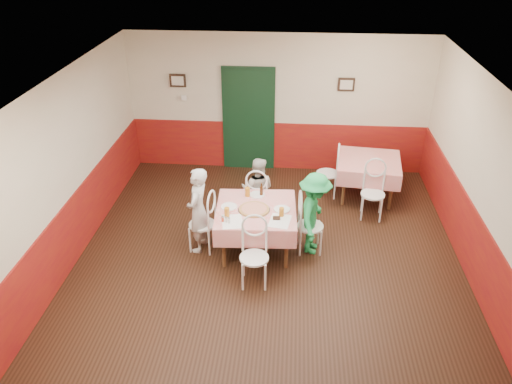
# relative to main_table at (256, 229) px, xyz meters

# --- Properties ---
(floor) EXTENTS (7.00, 7.00, 0.00)m
(floor) POSITION_rel_main_table_xyz_m (0.21, -0.50, -0.38)
(floor) COLOR black
(floor) RESTS_ON ground
(ceiling) EXTENTS (7.00, 7.00, 0.00)m
(ceiling) POSITION_rel_main_table_xyz_m (0.21, -0.50, 2.42)
(ceiling) COLOR white
(ceiling) RESTS_ON back_wall
(back_wall) EXTENTS (6.00, 0.10, 2.80)m
(back_wall) POSITION_rel_main_table_xyz_m (0.21, 3.00, 1.02)
(back_wall) COLOR beige
(back_wall) RESTS_ON ground
(left_wall) EXTENTS (0.10, 7.00, 2.80)m
(left_wall) POSITION_rel_main_table_xyz_m (-2.79, -0.50, 1.02)
(left_wall) COLOR beige
(left_wall) RESTS_ON ground
(right_wall) EXTENTS (0.10, 7.00, 2.80)m
(right_wall) POSITION_rel_main_table_xyz_m (3.21, -0.50, 1.02)
(right_wall) COLOR beige
(right_wall) RESTS_ON ground
(wainscot_back) EXTENTS (6.00, 0.03, 1.00)m
(wainscot_back) POSITION_rel_main_table_xyz_m (0.21, 2.98, 0.12)
(wainscot_back) COLOR maroon
(wainscot_back) RESTS_ON ground
(wainscot_left) EXTENTS (0.03, 7.00, 1.00)m
(wainscot_left) POSITION_rel_main_table_xyz_m (-2.77, -0.50, 0.12)
(wainscot_left) COLOR maroon
(wainscot_left) RESTS_ON ground
(wainscot_right) EXTENTS (0.03, 7.00, 1.00)m
(wainscot_right) POSITION_rel_main_table_xyz_m (3.20, -0.50, 0.12)
(wainscot_right) COLOR maroon
(wainscot_right) RESTS_ON ground
(door) EXTENTS (0.96, 0.06, 2.10)m
(door) POSITION_rel_main_table_xyz_m (-0.39, 2.95, 0.68)
(door) COLOR black
(door) RESTS_ON ground
(picture_left) EXTENTS (0.32, 0.03, 0.26)m
(picture_left) POSITION_rel_main_table_xyz_m (-1.79, 2.95, 1.48)
(picture_left) COLOR black
(picture_left) RESTS_ON back_wall
(picture_right) EXTENTS (0.32, 0.03, 0.26)m
(picture_right) POSITION_rel_main_table_xyz_m (1.51, 2.95, 1.48)
(picture_right) COLOR black
(picture_right) RESTS_ON back_wall
(thermostat) EXTENTS (0.10, 0.03, 0.10)m
(thermostat) POSITION_rel_main_table_xyz_m (-1.69, 2.95, 1.12)
(thermostat) COLOR white
(thermostat) RESTS_ON back_wall
(main_table) EXTENTS (1.28, 1.28, 0.77)m
(main_table) POSITION_rel_main_table_xyz_m (0.00, 0.00, 0.00)
(main_table) COLOR red
(main_table) RESTS_ON ground
(second_table) EXTENTS (1.24, 1.24, 0.77)m
(second_table) POSITION_rel_main_table_xyz_m (1.96, 1.89, 0.00)
(second_table) COLOR red
(second_table) RESTS_ON ground
(chair_left) EXTENTS (0.48, 0.48, 0.90)m
(chair_left) POSITION_rel_main_table_xyz_m (-0.85, -0.04, 0.08)
(chair_left) COLOR white
(chair_left) RESTS_ON ground
(chair_right) EXTENTS (0.45, 0.45, 0.90)m
(chair_right) POSITION_rel_main_table_xyz_m (0.85, 0.04, 0.08)
(chair_right) COLOR white
(chair_right) RESTS_ON ground
(chair_far) EXTENTS (0.43, 0.43, 0.90)m
(chair_far) POSITION_rel_main_table_xyz_m (-0.04, 0.85, 0.08)
(chair_far) COLOR white
(chair_far) RESTS_ON ground
(chair_near) EXTENTS (0.44, 0.44, 0.90)m
(chair_near) POSITION_rel_main_table_xyz_m (0.04, -0.85, 0.08)
(chair_near) COLOR white
(chair_near) RESTS_ON ground
(chair_second_a) EXTENTS (0.46, 0.46, 0.90)m
(chair_second_a) POSITION_rel_main_table_xyz_m (1.21, 1.89, 0.08)
(chair_second_a) COLOR white
(chair_second_a) RESTS_ON ground
(chair_second_b) EXTENTS (0.46, 0.46, 0.90)m
(chair_second_b) POSITION_rel_main_table_xyz_m (1.96, 1.14, 0.08)
(chair_second_b) COLOR white
(chair_second_b) RESTS_ON ground
(pizza) EXTENTS (0.48, 0.48, 0.03)m
(pizza) POSITION_rel_main_table_xyz_m (-0.03, -0.05, 0.40)
(pizza) COLOR #B74723
(pizza) RESTS_ON main_table
(plate_left) EXTENTS (0.26, 0.26, 0.01)m
(plate_left) POSITION_rel_main_table_xyz_m (-0.42, 0.01, 0.39)
(plate_left) COLOR white
(plate_left) RESTS_ON main_table
(plate_right) EXTENTS (0.26, 0.26, 0.01)m
(plate_right) POSITION_rel_main_table_xyz_m (0.40, -0.00, 0.39)
(plate_right) COLOR white
(plate_right) RESTS_ON main_table
(plate_far) EXTENTS (0.26, 0.26, 0.01)m
(plate_far) POSITION_rel_main_table_xyz_m (-0.01, 0.42, 0.39)
(plate_far) COLOR white
(plate_far) RESTS_ON main_table
(glass_a) EXTENTS (0.08, 0.08, 0.14)m
(glass_a) POSITION_rel_main_table_xyz_m (-0.42, -0.26, 0.46)
(glass_a) COLOR #BF7219
(glass_a) RESTS_ON main_table
(glass_b) EXTENTS (0.08, 0.08, 0.14)m
(glass_b) POSITION_rel_main_table_xyz_m (0.40, -0.19, 0.45)
(glass_b) COLOR #BF7219
(glass_b) RESTS_ON main_table
(glass_c) EXTENTS (0.08, 0.08, 0.15)m
(glass_c) POSITION_rel_main_table_xyz_m (-0.17, 0.38, 0.46)
(glass_c) COLOR #BF7219
(glass_c) RESTS_ON main_table
(beer_bottle) EXTENTS (0.06, 0.06, 0.20)m
(beer_bottle) POSITION_rel_main_table_xyz_m (0.05, 0.41, 0.48)
(beer_bottle) COLOR #381C0A
(beer_bottle) RESTS_ON main_table
(shaker_a) EXTENTS (0.04, 0.04, 0.09)m
(shaker_a) POSITION_rel_main_table_xyz_m (-0.41, -0.43, 0.43)
(shaker_a) COLOR silver
(shaker_a) RESTS_ON main_table
(shaker_b) EXTENTS (0.04, 0.04, 0.09)m
(shaker_b) POSITION_rel_main_table_xyz_m (-0.36, -0.45, 0.43)
(shaker_b) COLOR silver
(shaker_b) RESTS_ON main_table
(shaker_c) EXTENTS (0.04, 0.04, 0.09)m
(shaker_c) POSITION_rel_main_table_xyz_m (-0.46, -0.41, 0.43)
(shaker_c) COLOR #B23319
(shaker_c) RESTS_ON main_table
(menu_left) EXTENTS (0.37, 0.45, 0.00)m
(menu_left) POSITION_rel_main_table_xyz_m (-0.32, -0.40, 0.39)
(menu_left) COLOR white
(menu_left) RESTS_ON main_table
(menu_right) EXTENTS (0.36, 0.44, 0.00)m
(menu_right) POSITION_rel_main_table_xyz_m (0.38, -0.33, 0.39)
(menu_right) COLOR white
(menu_right) RESTS_ON main_table
(wallet) EXTENTS (0.11, 0.10, 0.02)m
(wallet) POSITION_rel_main_table_xyz_m (0.33, -0.27, 0.40)
(wallet) COLOR black
(wallet) RESTS_ON main_table
(diner_left) EXTENTS (0.41, 0.56, 1.42)m
(diner_left) POSITION_rel_main_table_xyz_m (-0.90, -0.04, 0.33)
(diner_left) COLOR gray
(diner_left) RESTS_ON ground
(diner_far) EXTENTS (0.62, 0.50, 1.18)m
(diner_far) POSITION_rel_main_table_xyz_m (-0.04, 0.90, 0.21)
(diner_far) COLOR gray
(diner_far) RESTS_ON ground
(diner_right) EXTENTS (0.65, 0.95, 1.36)m
(diner_right) POSITION_rel_main_table_xyz_m (0.90, 0.04, 0.30)
(diner_right) COLOR gray
(diner_right) RESTS_ON ground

